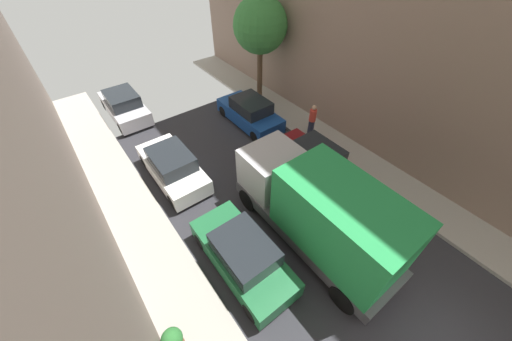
{
  "coord_description": "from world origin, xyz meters",
  "views": [
    {
      "loc": [
        -5.25,
        1.6,
        9.37
      ],
      "look_at": [
        0.27,
        8.87,
        0.5
      ],
      "focal_mm": 19.67,
      "sensor_mm": 36.0,
      "label": 1
    }
  ],
  "objects_px": {
    "potted_plant_2": "(173,341)",
    "pedestrian": "(312,119)",
    "delivery_truck": "(320,211)",
    "street_tree_1": "(260,26)",
    "parked_car_left_2": "(243,255)",
    "parked_car_right_3": "(250,113)",
    "parked_car_right_2": "(314,160)",
    "parked_car_left_3": "(173,167)",
    "parked_car_left_4": "(124,106)"
  },
  "relations": [
    {
      "from": "parked_car_left_4",
      "to": "pedestrian",
      "type": "height_order",
      "value": "pedestrian"
    },
    {
      "from": "delivery_truck",
      "to": "parked_car_left_4",
      "type": "bearing_deg",
      "value": 101.99
    },
    {
      "from": "parked_car_right_2",
      "to": "potted_plant_2",
      "type": "distance_m",
      "value": 8.86
    },
    {
      "from": "parked_car_left_2",
      "to": "delivery_truck",
      "type": "bearing_deg",
      "value": -15.57
    },
    {
      "from": "parked_car_left_4",
      "to": "pedestrian",
      "type": "xyz_separation_m",
      "value": [
        7.33,
        -7.93,
        0.35
      ]
    },
    {
      "from": "parked_car_left_4",
      "to": "potted_plant_2",
      "type": "relative_size",
      "value": 4.43
    },
    {
      "from": "parked_car_left_4",
      "to": "potted_plant_2",
      "type": "distance_m",
      "value": 13.21
    },
    {
      "from": "delivery_truck",
      "to": "parked_car_right_3",
      "type": "bearing_deg",
      "value": 70.66
    },
    {
      "from": "parked_car_left_2",
      "to": "street_tree_1",
      "type": "distance_m",
      "value": 12.15
    },
    {
      "from": "pedestrian",
      "to": "potted_plant_2",
      "type": "xyz_separation_m",
      "value": [
        -10.33,
        -4.93,
        -0.42
      ]
    },
    {
      "from": "parked_car_left_2",
      "to": "potted_plant_2",
      "type": "distance_m",
      "value": 3.13
    },
    {
      "from": "delivery_truck",
      "to": "street_tree_1",
      "type": "relative_size",
      "value": 1.14
    },
    {
      "from": "street_tree_1",
      "to": "potted_plant_2",
      "type": "relative_size",
      "value": 6.11
    },
    {
      "from": "parked_car_right_3",
      "to": "parked_car_left_2",
      "type": "bearing_deg",
      "value": -127.89
    },
    {
      "from": "parked_car_left_4",
      "to": "parked_car_left_3",
      "type": "bearing_deg",
      "value": -90.0
    },
    {
      "from": "parked_car_left_2",
      "to": "pedestrian",
      "type": "distance_m",
      "value": 8.37
    },
    {
      "from": "parked_car_left_3",
      "to": "pedestrian",
      "type": "relative_size",
      "value": 2.44
    },
    {
      "from": "parked_car_left_4",
      "to": "delivery_truck",
      "type": "xyz_separation_m",
      "value": [
        2.7,
        -12.71,
        1.07
      ]
    },
    {
      "from": "parked_car_right_3",
      "to": "street_tree_1",
      "type": "distance_m",
      "value": 4.65
    },
    {
      "from": "parked_car_right_2",
      "to": "street_tree_1",
      "type": "bearing_deg",
      "value": 72.9
    },
    {
      "from": "parked_car_right_2",
      "to": "parked_car_left_3",
      "type": "bearing_deg",
      "value": 146.66
    },
    {
      "from": "parked_car_left_2",
      "to": "delivery_truck",
      "type": "relative_size",
      "value": 0.64
    },
    {
      "from": "parked_car_left_2",
      "to": "street_tree_1",
      "type": "bearing_deg",
      "value": 49.5
    },
    {
      "from": "parked_car_right_3",
      "to": "potted_plant_2",
      "type": "xyz_separation_m",
      "value": [
        -8.4,
        -7.84,
        -0.07
      ]
    },
    {
      "from": "parked_car_right_2",
      "to": "parked_car_right_3",
      "type": "bearing_deg",
      "value": 90.0
    },
    {
      "from": "parked_car_left_3",
      "to": "potted_plant_2",
      "type": "distance_m",
      "value": 7.05
    },
    {
      "from": "parked_car_right_2",
      "to": "pedestrian",
      "type": "distance_m",
      "value": 2.87
    },
    {
      "from": "parked_car_right_2",
      "to": "potted_plant_2",
      "type": "height_order",
      "value": "parked_car_right_2"
    },
    {
      "from": "street_tree_1",
      "to": "potted_plant_2",
      "type": "height_order",
      "value": "street_tree_1"
    },
    {
      "from": "pedestrian",
      "to": "street_tree_1",
      "type": "distance_m",
      "value": 5.83
    },
    {
      "from": "parked_car_left_4",
      "to": "street_tree_1",
      "type": "xyz_separation_m",
      "value": [
        7.51,
        -3.17,
        3.71
      ]
    },
    {
      "from": "potted_plant_2",
      "to": "parked_car_left_3",
      "type": "bearing_deg",
      "value": 64.83
    },
    {
      "from": "potted_plant_2",
      "to": "pedestrian",
      "type": "bearing_deg",
      "value": 25.53
    },
    {
      "from": "parked_car_left_3",
      "to": "parked_car_left_4",
      "type": "bearing_deg",
      "value": 90.0
    },
    {
      "from": "street_tree_1",
      "to": "pedestrian",
      "type": "bearing_deg",
      "value": -92.24
    },
    {
      "from": "parked_car_left_2",
      "to": "pedestrian",
      "type": "bearing_deg",
      "value": 28.81
    },
    {
      "from": "parked_car_left_2",
      "to": "parked_car_left_4",
      "type": "height_order",
      "value": "same"
    },
    {
      "from": "parked_car_right_3",
      "to": "pedestrian",
      "type": "bearing_deg",
      "value": -56.51
    },
    {
      "from": "delivery_truck",
      "to": "street_tree_1",
      "type": "xyz_separation_m",
      "value": [
        4.81,
        9.55,
        2.64
      ]
    },
    {
      "from": "delivery_truck",
      "to": "pedestrian",
      "type": "bearing_deg",
      "value": 45.95
    },
    {
      "from": "parked_car_left_4",
      "to": "pedestrian",
      "type": "bearing_deg",
      "value": -47.28
    },
    {
      "from": "parked_car_left_4",
      "to": "delivery_truck",
      "type": "distance_m",
      "value": 13.04
    },
    {
      "from": "parked_car_left_3",
      "to": "delivery_truck",
      "type": "height_order",
      "value": "delivery_truck"
    },
    {
      "from": "delivery_truck",
      "to": "pedestrian",
      "type": "distance_m",
      "value": 6.69
    },
    {
      "from": "parked_car_left_2",
      "to": "parked_car_right_2",
      "type": "bearing_deg",
      "value": 19.65
    },
    {
      "from": "parked_car_left_3",
      "to": "potted_plant_2",
      "type": "height_order",
      "value": "parked_car_left_3"
    },
    {
      "from": "parked_car_right_3",
      "to": "street_tree_1",
      "type": "height_order",
      "value": "street_tree_1"
    },
    {
      "from": "parked_car_right_2",
      "to": "parked_car_left_4",
      "type": "bearing_deg",
      "value": 118.29
    },
    {
      "from": "potted_plant_2",
      "to": "parked_car_left_4",
      "type": "bearing_deg",
      "value": 76.88
    },
    {
      "from": "parked_car_left_2",
      "to": "parked_car_left_3",
      "type": "bearing_deg",
      "value": 90.0
    }
  ]
}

